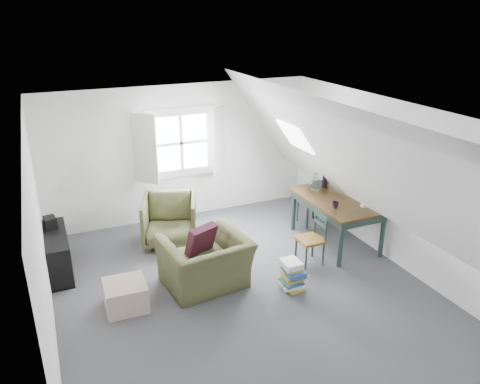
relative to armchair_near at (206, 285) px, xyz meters
name	(u,v)px	position (x,y,z in m)	size (l,w,h in m)	color
floor	(241,287)	(0.44, -0.26, 0.00)	(5.50, 5.50, 0.00)	#46474B
ceiling	(241,115)	(0.44, -0.26, 2.50)	(5.50, 5.50, 0.00)	white
wall_back	(181,153)	(0.44, 2.49, 1.25)	(5.00, 5.00, 0.00)	white
wall_front	(374,328)	(0.44, -3.01, 1.25)	(5.00, 5.00, 0.00)	white
wall_left	(40,243)	(-2.06, -0.26, 1.25)	(5.50, 5.50, 0.00)	white
wall_right	(390,182)	(2.94, -0.26, 1.25)	(5.50, 5.50, 0.00)	white
slope_left	(120,188)	(-1.11, -0.26, 1.78)	(5.50, 5.50, 0.00)	white
slope_right	(341,156)	(1.99, -0.26, 1.78)	(5.50, 5.50, 0.00)	white
dormer_window	(182,143)	(0.44, 2.41, 1.45)	(1.71, 0.35, 1.30)	white
skylight	(295,137)	(1.99, 1.04, 1.75)	(0.55, 0.75, 0.04)	white
armchair_near	(206,285)	(0.00, 0.00, 0.00)	(1.15, 1.00, 0.75)	#434626
armchair_far	(171,242)	(-0.09, 1.51, 0.00)	(0.87, 0.90, 0.82)	#434626
throw_pillow	(201,240)	(0.00, 0.15, 0.66)	(0.44, 0.13, 0.44)	#3A0F21
ottoman	(126,295)	(-1.15, -0.07, 0.18)	(0.54, 0.54, 0.36)	tan
dining_table	(337,205)	(2.46, 0.38, 0.69)	(0.96, 1.60, 0.80)	#30200E
demijohn	(315,184)	(2.31, 0.83, 0.93)	(0.22, 0.22, 0.31)	silver
vase_twigs	(325,180)	(2.56, 0.93, 0.93)	(0.08, 0.08, 0.59)	black
cup	(335,208)	(2.21, 0.08, 0.80)	(0.11, 0.11, 0.10)	black
paper_box	(364,206)	(2.66, -0.07, 0.82)	(0.11, 0.07, 0.04)	white
dining_chair_far	(312,200)	(2.48, 1.16, 0.47)	(0.43, 0.43, 0.91)	brown
dining_chair_near	(312,238)	(1.73, -0.05, 0.42)	(0.38, 0.38, 0.81)	brown
media_shelf	(55,256)	(-1.94, 1.24, 0.28)	(0.40, 1.21, 0.62)	black
electronics_box	(50,223)	(-1.94, 1.53, 0.70)	(0.17, 0.23, 0.18)	black
magazine_stack	(292,275)	(1.09, -0.57, 0.22)	(0.32, 0.39, 0.43)	#B29933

